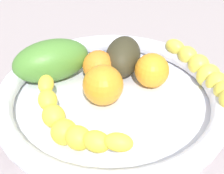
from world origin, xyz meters
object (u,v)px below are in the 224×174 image
at_px(banana_draped_right, 205,73).
at_px(avocado_dark, 125,57).
at_px(fruit_bowl, 112,98).
at_px(orange_mid_left, 103,85).
at_px(mango_green, 51,61).
at_px(orange_front, 98,66).
at_px(orange_mid_right, 152,70).
at_px(banana_draped_left, 69,123).

xyz_separation_m(banana_draped_right, avocado_dark, (-0.14, 0.02, 0.00)).
bearing_deg(fruit_bowl, orange_mid_left, 176.99).
bearing_deg(mango_green, avocado_dark, 21.67).
xyz_separation_m(orange_mid_left, avocado_dark, (0.02, 0.09, -0.00)).
xyz_separation_m(orange_front, orange_mid_left, (0.02, -0.06, 0.00)).
bearing_deg(fruit_bowl, avocado_dark, 87.57).
height_order(fruit_bowl, banana_draped_right, banana_draped_right).
xyz_separation_m(fruit_bowl, avocado_dark, (0.00, 0.09, 0.02)).
relative_size(fruit_bowl, orange_front, 6.74).
relative_size(fruit_bowl, orange_mid_left, 5.72).
xyz_separation_m(orange_front, orange_mid_right, (0.09, 0.00, 0.00)).
xyz_separation_m(orange_mid_left, orange_mid_right, (0.07, 0.06, -0.00)).
height_order(fruit_bowl, avocado_dark, avocado_dark).
bearing_deg(banana_draped_right, fruit_bowl, -152.19).
xyz_separation_m(banana_draped_left, avocado_dark, (0.04, 0.18, 0.00)).
height_order(banana_draped_left, orange_mid_left, orange_mid_left).
bearing_deg(banana_draped_right, orange_mid_right, -170.96).
relative_size(orange_mid_right, avocado_dark, 0.62).
bearing_deg(avocado_dark, orange_mid_left, -101.21).
relative_size(banana_draped_left, orange_mid_right, 2.85).
xyz_separation_m(banana_draped_left, orange_front, (0.00, 0.15, -0.00)).
height_order(banana_draped_right, avocado_dark, avocado_dark).
bearing_deg(banana_draped_left, banana_draped_right, 42.26).
height_order(banana_draped_left, avocado_dark, avocado_dark).
distance_m(orange_mid_right, mango_green, 0.17).
bearing_deg(banana_draped_left, orange_mid_right, 57.94).
height_order(banana_draped_left, banana_draped_right, banana_draped_left).
xyz_separation_m(orange_mid_right, avocado_dark, (-0.05, 0.03, 0.00)).
xyz_separation_m(orange_front, avocado_dark, (0.04, 0.03, 0.00)).
distance_m(avocado_dark, mango_green, 0.13).
relative_size(fruit_bowl, mango_green, 2.77).
distance_m(banana_draped_left, avocado_dark, 0.19).
relative_size(banana_draped_right, avocado_dark, 1.94).
relative_size(fruit_bowl, orange_mid_right, 6.30).
bearing_deg(orange_front, mango_green, -170.68).
bearing_deg(avocado_dark, fruit_bowl, -92.43).
distance_m(banana_draped_left, banana_draped_right, 0.24).
height_order(banana_draped_right, mango_green, mango_green).
height_order(banana_draped_left, orange_mid_right, orange_mid_right).
distance_m(banana_draped_right, avocado_dark, 0.14).
distance_m(orange_mid_right, avocado_dark, 0.06).
bearing_deg(mango_green, orange_mid_right, 5.44).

